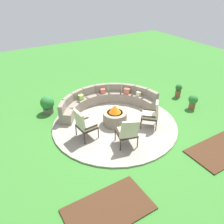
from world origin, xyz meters
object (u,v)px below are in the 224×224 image
lounge_chair_front_left (84,124)px  potted_plant_2 (47,104)px  lounge_chair_back_left (152,114)px  fire_pit (115,117)px  curved_stone_bench (105,100)px  potted_plant_0 (178,90)px  lounge_chair_front_right (127,132)px  potted_plant_1 (193,101)px

lounge_chair_front_left → potted_plant_2: bearing=-172.8°
lounge_chair_back_left → potted_plant_2: lounge_chair_back_left is taller
fire_pit → curved_stone_bench: 1.33m
fire_pit → potted_plant_0: 3.67m
fire_pit → lounge_chair_front_right: bearing=-104.9°
fire_pit → lounge_chair_back_left: 1.35m
lounge_chair_front_left → potted_plant_0: (4.96, 0.64, -0.28)m
curved_stone_bench → potted_plant_1: 3.58m
lounge_chair_front_left → lounge_chair_back_left: bearing=70.2°
lounge_chair_front_right → potted_plant_0: lounge_chair_front_right is taller
fire_pit → potted_plant_0: (3.64, 0.44, -0.02)m
lounge_chair_front_left → lounge_chair_front_right: (0.98, -1.09, -0.02)m
potted_plant_2 → fire_pit: bearing=-49.8°
potted_plant_0 → potted_plant_1: 1.11m
curved_stone_bench → lounge_chair_front_left: bearing=-138.4°
lounge_chair_front_left → potted_plant_0: lounge_chair_front_left is taller
potted_plant_1 → fire_pit: bearing=169.3°
fire_pit → lounge_chair_front_right: (-0.34, -1.29, 0.24)m
lounge_chair_front_right → potted_plant_2: 3.74m
lounge_chair_back_left → potted_plant_2: bearing=87.0°
lounge_chair_front_left → potted_plant_1: bearing=79.9°
lounge_chair_front_left → potted_plant_0: size_ratio=1.76×
lounge_chair_back_left → potted_plant_0: 2.91m
fire_pit → potted_plant_1: 3.43m
lounge_chair_front_right → lounge_chair_back_left: lounge_chair_front_right is taller
fire_pit → lounge_chair_front_right: size_ratio=0.84×
lounge_chair_back_left → potted_plant_2: 4.12m
lounge_chair_front_left → lounge_chair_front_right: size_ratio=1.03×
lounge_chair_front_right → potted_plant_0: bearing=38.3°
lounge_chair_back_left → fire_pit: bearing=94.3°
fire_pit → lounge_chair_back_left: bearing=-39.0°
lounge_chair_front_left → potted_plant_2: 2.40m
lounge_chair_front_right → potted_plant_0: 4.35m
curved_stone_bench → potted_plant_1: curved_stone_bench is taller
curved_stone_bench → potted_plant_0: bearing=-14.4°
potted_plant_1 → lounge_chair_front_right: bearing=-170.1°
curved_stone_bench → potted_plant_0: curved_stone_bench is taller
potted_plant_0 → lounge_chair_back_left: bearing=-154.0°
potted_plant_1 → lounge_chair_front_left: bearing=174.6°
potted_plant_0 → potted_plant_1: (-0.27, -1.08, 0.02)m
curved_stone_bench → potted_plant_1: size_ratio=6.15×
curved_stone_bench → potted_plant_2: curved_stone_bench is taller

